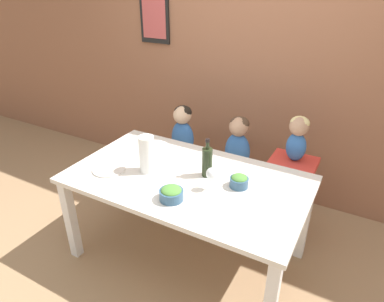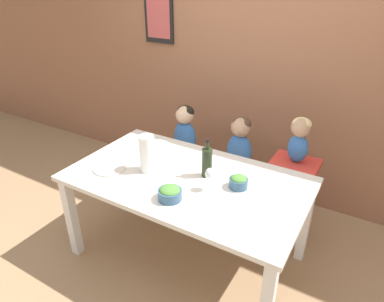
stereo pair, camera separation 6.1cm
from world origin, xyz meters
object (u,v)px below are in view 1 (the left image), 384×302
(chair_right_highchair, at_px, (291,176))
(dinner_plate_front_left, at_px, (109,169))
(person_child_center, at_px, (238,141))
(salad_bowl_large, at_px, (171,193))
(salad_bowl_small, at_px, (239,181))
(person_child_left, at_px, (183,129))
(paper_towel_roll, at_px, (147,154))
(wine_glass_near, at_px, (211,174))
(chair_far_left, at_px, (183,161))
(wine_bottle, at_px, (207,161))
(chair_far_center, at_px, (236,176))
(person_baby_right, at_px, (298,134))
(dinner_plate_back_left, at_px, (154,147))

(chair_right_highchair, distance_m, dinner_plate_front_left, 1.49)
(dinner_plate_front_left, bearing_deg, person_child_center, 54.09)
(salad_bowl_large, bearing_deg, salad_bowl_small, 47.09)
(person_child_left, xyz_separation_m, paper_towel_roll, (0.16, -0.78, 0.13))
(person_child_left, distance_m, paper_towel_roll, 0.81)
(wine_glass_near, xyz_separation_m, dinner_plate_front_left, (-0.78, -0.14, -0.11))
(chair_far_left, height_order, wine_bottle, wine_bottle)
(chair_far_left, height_order, salad_bowl_small, salad_bowl_small)
(person_child_left, xyz_separation_m, salad_bowl_large, (0.51, -1.01, 0.04))
(person_child_left, bearing_deg, chair_far_center, -0.16)
(chair_far_left, relative_size, wine_glass_near, 2.85)
(person_baby_right, bearing_deg, chair_far_center, -179.75)
(wine_bottle, bearing_deg, chair_right_highchair, 52.56)
(chair_far_left, height_order, person_baby_right, person_baby_right)
(person_child_left, relative_size, dinner_plate_front_left, 2.04)
(salad_bowl_large, distance_m, salad_bowl_small, 0.48)
(person_baby_right, relative_size, wine_glass_near, 2.27)
(paper_towel_roll, bearing_deg, chair_right_highchair, 41.22)
(dinner_plate_front_left, height_order, dinner_plate_back_left, same)
(dinner_plate_front_left, xyz_separation_m, dinner_plate_back_left, (0.08, 0.47, 0.00))
(person_child_left, distance_m, dinner_plate_back_left, 0.44)
(person_baby_right, relative_size, dinner_plate_front_left, 1.55)
(chair_right_highchair, height_order, salad_bowl_small, salad_bowl_small)
(person_child_center, relative_size, dinner_plate_back_left, 2.04)
(person_child_center, distance_m, wine_bottle, 0.64)
(chair_far_center, bearing_deg, chair_right_highchair, 0.00)
(person_child_left, height_order, dinner_plate_back_left, person_child_left)
(chair_far_left, distance_m, wine_bottle, 0.97)
(person_child_left, height_order, paper_towel_roll, paper_towel_roll)
(person_child_center, height_order, wine_glass_near, person_child_center)
(person_baby_right, bearing_deg, wine_glass_near, -115.81)
(person_baby_right, relative_size, salad_bowl_large, 2.38)
(chair_right_highchair, bearing_deg, wine_bottle, -127.44)
(chair_right_highchair, bearing_deg, chair_far_left, 180.00)
(chair_right_highchair, distance_m, person_child_center, 0.54)
(wine_bottle, xyz_separation_m, dinner_plate_back_left, (-0.59, 0.19, -0.11))
(chair_far_left, bearing_deg, person_child_center, 0.16)
(paper_towel_roll, relative_size, dinner_plate_front_left, 1.15)
(chair_right_highchair, bearing_deg, wine_glass_near, -115.88)
(salad_bowl_small, bearing_deg, chair_far_center, 112.51)
(paper_towel_roll, distance_m, wine_glass_near, 0.52)
(person_baby_right, height_order, salad_bowl_small, person_baby_right)
(chair_right_highchair, bearing_deg, salad_bowl_large, -118.64)
(person_baby_right, xyz_separation_m, dinner_plate_front_left, (-1.16, -0.92, -0.18))
(chair_far_center, xyz_separation_m, paper_towel_roll, (-0.40, -0.78, 0.48))
(chair_right_highchair, bearing_deg, paper_towel_roll, -138.78)
(chair_right_highchair, relative_size, person_child_left, 1.39)
(wine_bottle, height_order, paper_towel_roll, wine_bottle)
(person_baby_right, xyz_separation_m, wine_bottle, (-0.48, -0.63, -0.07))
(person_child_left, height_order, person_baby_right, person_baby_right)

